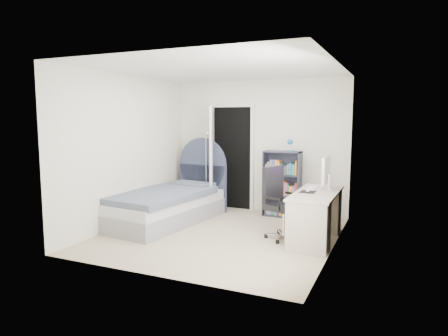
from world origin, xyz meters
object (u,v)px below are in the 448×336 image
at_px(desk, 316,214).
at_px(bed, 170,203).
at_px(nightstand, 204,190).
at_px(office_chair, 280,199).
at_px(floor_lamp, 207,179).
at_px(bookcase, 282,187).

bearing_deg(desk, bed, 178.60).
xyz_separation_m(nightstand, office_chair, (1.97, -1.42, 0.24)).
height_order(floor_lamp, office_chair, floor_lamp).
distance_m(nightstand, office_chair, 2.44).
bearing_deg(bed, bookcase, 33.51).
bearing_deg(office_chair, floor_lamp, 147.76).
distance_m(bed, bookcase, 2.04).
bearing_deg(floor_lamp, nightstand, 124.29).
relative_size(bookcase, desk, 0.96).
height_order(bed, bookcase, bookcase).
height_order(bed, floor_lamp, floor_lamp).
relative_size(nightstand, bookcase, 0.38).
relative_size(bookcase, office_chair, 1.33).
distance_m(bed, desk, 2.54).
distance_m(bookcase, desk, 1.46).
distance_m(nightstand, bookcase, 1.66).
distance_m(nightstand, desk, 2.81).
bearing_deg(floor_lamp, bookcase, 7.40).
relative_size(nightstand, floor_lamp, 0.35).
bearing_deg(floor_lamp, office_chair, -32.24).
bearing_deg(nightstand, bed, -92.21).
bearing_deg(bookcase, office_chair, -76.06).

